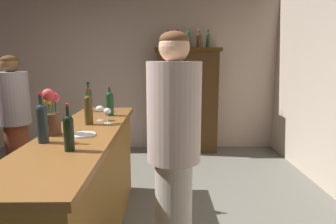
% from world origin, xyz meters
% --- Properties ---
extents(wall_back, '(5.68, 0.12, 2.65)m').
position_xyz_m(wall_back, '(0.00, 2.94, 1.32)').
color(wall_back, '#C1A896').
rests_on(wall_back, ground).
extents(bar_counter, '(0.56, 2.31, 0.98)m').
position_xyz_m(bar_counter, '(0.23, 0.11, 0.50)').
color(bar_counter, brown).
rests_on(bar_counter, ground).
extents(display_cabinet, '(1.06, 0.37, 1.72)m').
position_xyz_m(display_cabinet, '(1.26, 2.66, 0.90)').
color(display_cabinet, '#3E260F').
rests_on(display_cabinet, ground).
extents(wine_bottle_malbec, '(0.07, 0.07, 0.34)m').
position_xyz_m(wine_bottle_malbec, '(0.05, -0.20, 1.13)').
color(wine_bottle_malbec, '#202C30').
rests_on(wine_bottle_malbec, bar_counter).
extents(wine_bottle_merlot, '(0.07, 0.07, 0.32)m').
position_xyz_m(wine_bottle_merlot, '(0.06, 1.02, 1.12)').
color(wine_bottle_merlot, '#1E3B19').
rests_on(wine_bottle_merlot, bar_counter).
extents(wine_bottle_rose, '(0.06, 0.06, 0.30)m').
position_xyz_m(wine_bottle_rose, '(0.29, -0.38, 1.11)').
color(wine_bottle_rose, black).
rests_on(wine_bottle_rose, bar_counter).
extents(wine_bottle_syrah, '(0.07, 0.07, 0.32)m').
position_xyz_m(wine_bottle_syrah, '(0.22, 0.36, 1.12)').
color(wine_bottle_syrah, '#453516').
rests_on(wine_bottle_syrah, bar_counter).
extents(wine_bottle_riesling, '(0.08, 0.08, 0.30)m').
position_xyz_m(wine_bottle_riesling, '(0.33, 0.77, 1.12)').
color(wine_bottle_riesling, '#15381E').
rests_on(wine_bottle_riesling, bar_counter).
extents(wine_glass_front, '(0.07, 0.07, 0.14)m').
position_xyz_m(wine_glass_front, '(0.28, 0.53, 1.08)').
color(wine_glass_front, white).
rests_on(wine_glass_front, bar_counter).
extents(wine_glass_mid, '(0.07, 0.07, 0.14)m').
position_xyz_m(wine_glass_mid, '(0.38, 0.40, 1.08)').
color(wine_glass_mid, white).
rests_on(wine_glass_mid, bar_counter).
extents(flower_arrangement, '(0.13, 0.13, 0.35)m').
position_xyz_m(flower_arrangement, '(0.04, 0.01, 1.15)').
color(flower_arrangement, '#513121').
rests_on(flower_arrangement, bar_counter).
extents(cheese_plate, '(0.18, 0.18, 0.01)m').
position_xyz_m(cheese_plate, '(0.27, -0.01, 0.99)').
color(cheese_plate, white).
rests_on(cheese_plate, bar_counter).
extents(display_bottle_left, '(0.08, 0.08, 0.28)m').
position_xyz_m(display_bottle_left, '(0.94, 2.66, 1.85)').
color(display_bottle_left, black).
rests_on(display_bottle_left, display_cabinet).
extents(display_bottle_midleft, '(0.08, 0.08, 0.29)m').
position_xyz_m(display_bottle_midleft, '(1.09, 2.66, 1.85)').
color(display_bottle_midleft, '#232B30').
rests_on(display_bottle_midleft, display_cabinet).
extents(display_bottle_center, '(0.07, 0.07, 0.33)m').
position_xyz_m(display_bottle_center, '(1.27, 2.66, 1.87)').
color(display_bottle_center, '#2D532D').
rests_on(display_bottle_center, display_cabinet).
extents(display_bottle_midright, '(0.08, 0.08, 0.28)m').
position_xyz_m(display_bottle_midright, '(1.44, 2.66, 1.85)').
color(display_bottle_midright, '#4F3020').
rests_on(display_bottle_midright, display_cabinet).
extents(display_bottle_right, '(0.06, 0.06, 0.30)m').
position_xyz_m(display_bottle_right, '(1.58, 2.66, 1.85)').
color(display_bottle_right, '#1E3E25').
rests_on(display_bottle_right, display_cabinet).
extents(patron_near_entrance, '(0.36, 0.36, 1.59)m').
position_xyz_m(patron_near_entrance, '(-0.85, 1.20, 0.87)').
color(patron_near_entrance, brown).
rests_on(patron_near_entrance, ground).
extents(bartender, '(0.35, 0.35, 1.72)m').
position_xyz_m(bartender, '(0.94, -0.27, 0.94)').
color(bartender, '#B0A99C').
rests_on(bartender, ground).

